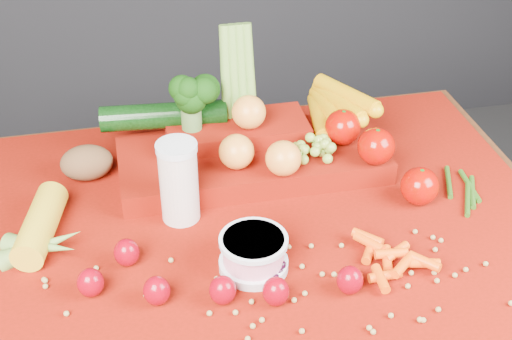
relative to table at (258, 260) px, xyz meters
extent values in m
cube|color=black|center=(0.00, 0.00, 0.07)|extent=(1.10, 0.80, 0.05)
cube|color=black|center=(-0.48, 0.33, -0.31)|extent=(0.06, 0.06, 0.70)
cube|color=black|center=(0.48, 0.33, -0.31)|extent=(0.06, 0.06, 0.70)
cube|color=#760B03|center=(0.00, 0.00, 0.10)|extent=(1.05, 0.75, 0.01)
cylinder|color=beige|center=(-0.14, 0.03, 0.18)|extent=(0.07, 0.07, 0.16)
cylinder|color=silver|center=(-0.14, 0.03, 0.26)|extent=(0.07, 0.07, 0.01)
cylinder|color=silver|center=(-0.04, -0.13, 0.11)|extent=(0.12, 0.12, 0.02)
cylinder|color=pink|center=(-0.04, -0.13, 0.15)|extent=(0.10, 0.10, 0.05)
cylinder|color=silver|center=(-0.04, -0.13, 0.17)|extent=(0.11, 0.11, 0.01)
ellipsoid|color=maroon|center=(-0.24, -0.08, 0.13)|extent=(0.04, 0.04, 0.05)
cone|color=#0E4F0E|center=(-0.24, -0.08, 0.15)|extent=(0.03, 0.03, 0.01)
ellipsoid|color=maroon|center=(-0.30, -0.14, 0.13)|extent=(0.04, 0.04, 0.05)
cone|color=#0E4F0E|center=(-0.30, -0.14, 0.15)|extent=(0.03, 0.03, 0.01)
ellipsoid|color=maroon|center=(-0.20, -0.18, 0.13)|extent=(0.04, 0.04, 0.05)
cone|color=#0E4F0E|center=(-0.20, -0.18, 0.15)|extent=(0.03, 0.03, 0.01)
ellipsoid|color=maroon|center=(-0.10, -0.20, 0.13)|extent=(0.04, 0.04, 0.05)
cone|color=#0E4F0E|center=(-0.10, -0.20, 0.15)|extent=(0.03, 0.03, 0.01)
ellipsoid|color=maroon|center=(-0.02, -0.22, 0.13)|extent=(0.04, 0.04, 0.05)
cone|color=#0E4F0E|center=(-0.02, -0.22, 0.15)|extent=(0.03, 0.03, 0.01)
ellipsoid|color=maroon|center=(0.10, -0.22, 0.13)|extent=(0.04, 0.04, 0.05)
cone|color=#0E4F0E|center=(0.10, -0.22, 0.15)|extent=(0.03, 0.03, 0.01)
cylinder|color=yellow|center=(-0.38, 0.02, 0.13)|extent=(0.09, 0.19, 0.06)
ellipsoid|color=#512F1D|center=(-0.30, 0.19, 0.14)|extent=(0.10, 0.07, 0.07)
cube|color=#760B03|center=(0.02, 0.15, 0.13)|extent=(0.52, 0.22, 0.04)
cube|color=#760B03|center=(0.00, 0.20, 0.17)|extent=(0.28, 0.12, 0.03)
sphere|color=#A40000|center=(0.24, 0.06, 0.19)|extent=(0.07, 0.07, 0.07)
sphere|color=#A40000|center=(0.30, -0.02, 0.14)|extent=(0.07, 0.07, 0.07)
sphere|color=#A40000|center=(0.20, 0.14, 0.19)|extent=(0.07, 0.07, 0.07)
sphere|color=orange|center=(-0.02, 0.10, 0.19)|extent=(0.07, 0.07, 0.07)
sphere|color=orange|center=(0.06, 0.06, 0.19)|extent=(0.07, 0.07, 0.07)
sphere|color=orange|center=(0.02, 0.18, 0.22)|extent=(0.07, 0.07, 0.07)
cylinder|color=#CD7C00|center=(0.18, 0.22, 0.17)|extent=(0.06, 0.17, 0.04)
cylinder|color=#CD7C00|center=(0.20, 0.22, 0.18)|extent=(0.04, 0.17, 0.04)
cylinder|color=#CD7C00|center=(0.22, 0.22, 0.20)|extent=(0.07, 0.17, 0.04)
cylinder|color=#CD7C00|center=(0.23, 0.22, 0.21)|extent=(0.10, 0.16, 0.04)
cylinder|color=#3F662D|center=(-0.09, 0.20, 0.21)|extent=(0.04, 0.04, 0.04)
cylinder|color=olive|center=(-0.01, 0.24, 0.26)|extent=(0.03, 0.06, 0.22)
cylinder|color=olive|center=(0.00, 0.24, 0.26)|extent=(0.02, 0.06, 0.22)
cylinder|color=olive|center=(0.02, 0.24, 0.26)|extent=(0.02, 0.06, 0.22)
cylinder|color=olive|center=(0.03, 0.24, 0.26)|extent=(0.03, 0.06, 0.22)
cylinder|color=black|center=(-0.14, 0.24, 0.20)|extent=(0.25, 0.07, 0.05)
camera|label=1|loc=(-0.22, -1.00, 0.91)|focal=50.00mm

